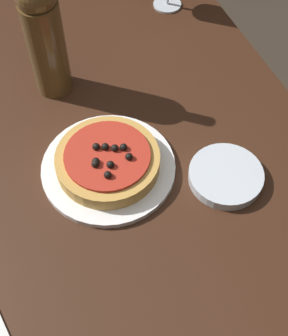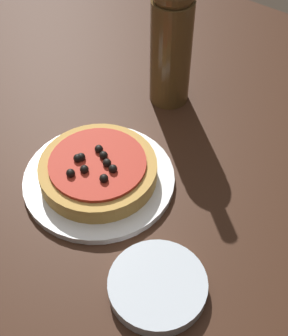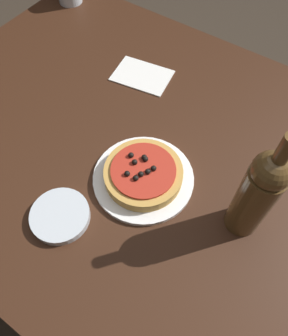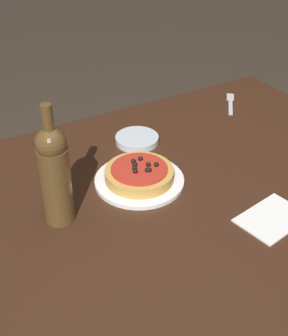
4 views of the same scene
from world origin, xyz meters
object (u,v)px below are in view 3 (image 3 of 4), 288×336
dinner_plate (143,178)px  wine_bottle (258,193)px  side_bowl (60,216)px  pizza (143,173)px  dining_table (150,163)px

dinner_plate → wine_bottle: wine_bottle is taller
wine_bottle → side_bowl: size_ratio=2.31×
pizza → wine_bottle: (0.25, 0.04, 0.11)m
dining_table → wine_bottle: (0.29, -0.06, 0.22)m
dining_table → pizza: (0.04, -0.09, 0.11)m
pizza → wine_bottle: 0.28m
dining_table → dinner_plate: dinner_plate is taller
dinner_plate → side_bowl: size_ratio=1.82×
dining_table → dinner_plate: (0.04, -0.09, 0.08)m
dinner_plate → pizza: (-0.00, -0.00, 0.02)m
wine_bottle → side_bowl: bearing=-146.7°
pizza → side_bowl: pizza is taller
wine_bottle → pizza: bearing=-171.9°
dinner_plate → side_bowl: 0.22m
dinner_plate → side_bowl: (-0.10, -0.19, 0.00)m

